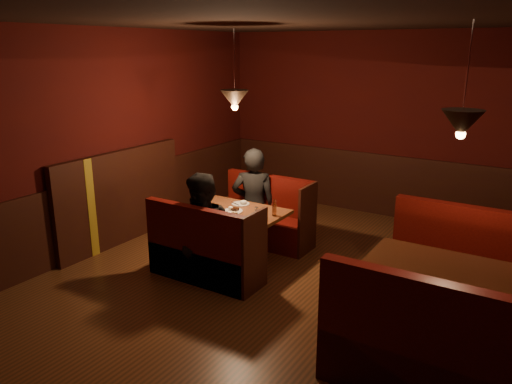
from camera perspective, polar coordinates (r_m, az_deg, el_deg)
The scene contains 9 objects.
room at distance 5.15m, azimuth 2.01°, elevation -1.78°, with size 6.02×7.02×2.92m.
main_table at distance 6.35m, azimuth -2.19°, elevation -3.36°, with size 1.25×0.76×0.88m.
main_bench_far at distance 6.98m, azimuth 1.20°, elevation -3.42°, with size 1.38×0.49×0.94m.
main_bench_near at distance 5.88m, azimuth -5.99°, elevation -7.35°, with size 1.38×0.49×0.94m.
second_table at distance 4.82m, azimuth 20.57°, elevation -10.30°, with size 1.37×0.88×0.77m.
second_bench_far at distance 5.65m, azimuth 22.43°, elevation -9.09°, with size 1.52×0.57×1.08m.
second_bench_near at distance 4.22m, azimuth 18.23°, elevation -17.64°, with size 1.52×0.57×1.08m.
diner_a at distance 6.87m, azimuth -0.27°, elevation 1.03°, with size 0.61×0.40×1.69m, color black.
diner_b at distance 5.77m, azimuth -5.87°, elevation -2.41°, with size 0.79×0.61×1.62m, color black.
Camera 1 is at (2.17, -4.20, 2.64)m, focal length 35.00 mm.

